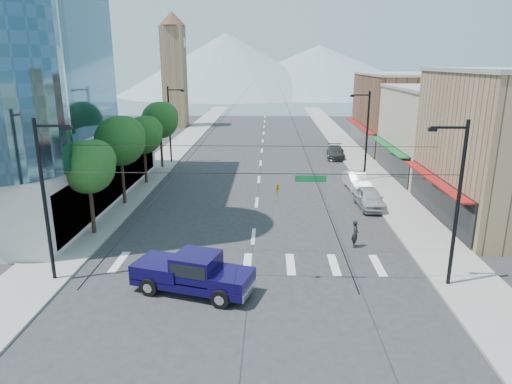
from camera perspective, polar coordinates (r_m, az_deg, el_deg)
ground at (r=26.43m, az=-0.80°, el=-10.33°), size 160.00×160.00×0.00m
sidewalk_left at (r=66.04m, az=-9.75°, el=5.57°), size 4.00×120.00×0.15m
sidewalk_right at (r=65.64m, az=11.34°, el=5.42°), size 4.00×120.00×0.15m
shop_mid at (r=51.80m, az=23.31°, el=6.66°), size 12.00×14.00×9.00m
shop_far at (r=66.77m, az=18.45°, el=9.37°), size 12.00×18.00×10.00m
clock_tower at (r=87.47m, az=-10.20°, el=15.00°), size 4.80×4.80×20.40m
mountain_left at (r=174.43m, az=-3.68°, el=15.67°), size 80.00×80.00×22.00m
mountain_right at (r=184.67m, az=7.90°, el=14.95°), size 90.00×90.00×18.00m
tree_near at (r=32.86m, az=-20.04°, el=3.19°), size 3.65×3.64×6.71m
tree_midnear at (r=39.21m, az=-16.44°, el=6.33°), size 4.09×4.09×7.52m
tree_midfar at (r=45.93m, az=-13.73°, el=7.09°), size 3.65×3.64×6.71m
tree_far at (r=52.57m, az=-11.78°, el=8.94°), size 4.09×4.09×7.52m
signal_rig at (r=23.77m, az=-0.49°, el=-1.32°), size 21.80×0.20×9.00m
lamp_pole_nw at (r=55.37m, az=-10.64°, el=8.65°), size 2.00×0.25×9.00m
lamp_pole_ne at (r=47.16m, az=13.56°, el=7.26°), size 2.00×0.25×9.00m
pickup_truck at (r=24.42m, az=-7.97°, el=-9.87°), size 6.76×3.96×2.17m
pedestrian at (r=30.54m, az=12.30°, el=-5.11°), size 0.50×0.71×1.84m
parked_car_near at (r=38.98m, az=13.99°, el=-0.73°), size 2.18×4.98×1.67m
parked_car_mid at (r=44.41m, az=12.47°, el=1.35°), size 2.11×5.00×1.61m
parked_car_far at (r=58.55m, az=9.92°, el=4.93°), size 2.60×5.42×1.52m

